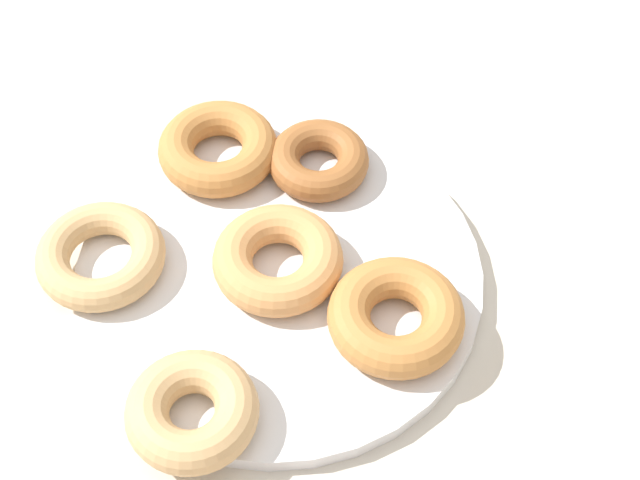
% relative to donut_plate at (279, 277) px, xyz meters
% --- Properties ---
extents(ground_plane, '(2.40, 2.40, 0.00)m').
position_rel_donut_plate_xyz_m(ground_plane, '(0.00, 0.00, -0.01)').
color(ground_plane, beige).
extents(donut_plate, '(0.29, 0.29, 0.01)m').
position_rel_donut_plate_xyz_m(donut_plate, '(0.00, 0.00, 0.00)').
color(donut_plate, silver).
rests_on(donut_plate, ground_plane).
extents(donut_0, '(0.11, 0.11, 0.03)m').
position_rel_donut_plate_xyz_m(donut_0, '(0.06, 0.07, 0.02)').
color(donut_0, '#BC7A3D').
rests_on(donut_0, donut_plate).
extents(donut_1, '(0.12, 0.12, 0.03)m').
position_rel_donut_plate_xyz_m(donut_1, '(0.00, 0.00, 0.02)').
color(donut_1, tan).
rests_on(donut_1, donut_plate).
extents(donut_2, '(0.12, 0.12, 0.03)m').
position_rel_donut_plate_xyz_m(donut_2, '(-0.11, -0.03, 0.02)').
color(donut_2, '#BC7A3D').
rests_on(donut_2, donut_plate).
extents(donut_3, '(0.11, 0.11, 0.02)m').
position_rel_donut_plate_xyz_m(donut_3, '(-0.03, -0.12, 0.02)').
color(donut_3, tan).
rests_on(donut_3, donut_plate).
extents(donut_4, '(0.10, 0.10, 0.03)m').
position_rel_donut_plate_xyz_m(donut_4, '(0.11, -0.07, 0.02)').
color(donut_4, tan).
rests_on(donut_4, donut_plate).
extents(donut_5, '(0.09, 0.09, 0.02)m').
position_rel_donut_plate_xyz_m(donut_5, '(-0.09, 0.04, 0.02)').
color(donut_5, '#995B2D').
rests_on(donut_5, donut_plate).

